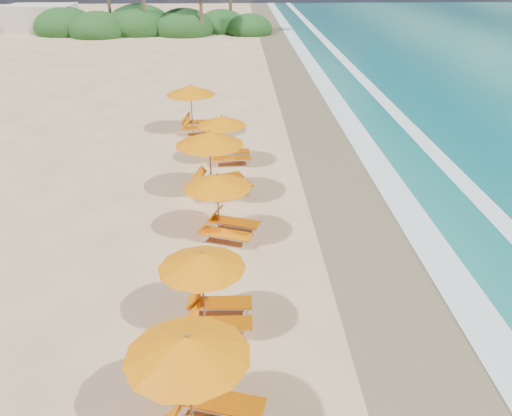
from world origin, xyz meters
TOP-DOWN VIEW (x-y plane):
  - ground at (0.00, 0.00)m, footprint 160.00×160.00m
  - wet_sand at (4.00, 0.00)m, footprint 4.00×160.00m
  - surf_foam at (6.70, 0.00)m, footprint 4.00×160.00m
  - station_1 at (-1.34, -7.29)m, footprint 2.97×2.89m
  - station_2 at (-1.27, -4.05)m, footprint 2.30×2.13m
  - station_3 at (-1.03, 0.41)m, footprint 2.82×2.77m
  - station_4 at (-1.36, 3.71)m, footprint 3.31×3.25m
  - station_5 at (-1.02, 7.00)m, footprint 2.38×2.22m
  - station_6 at (-2.60, 11.21)m, footprint 2.83×2.65m
  - treeline at (-9.94, 45.51)m, footprint 25.80×8.80m
  - beach_building at (-22.00, 48.00)m, footprint 7.00×5.00m

SIDE VIEW (x-z plane):
  - ground at x=0.00m, z-range 0.00..0.00m
  - wet_sand at x=4.00m, z-range 0.00..0.01m
  - surf_foam at x=6.70m, z-range 0.02..0.03m
  - treeline at x=-9.94m, z-range -3.87..5.86m
  - station_2 at x=-1.27m, z-range 0.13..2.26m
  - station_5 at x=-1.02m, z-range 0.13..2.27m
  - station_3 at x=-1.03m, z-range 0.13..2.33m
  - station_1 at x=-1.34m, z-range 0.14..2.51m
  - station_6 at x=-2.60m, z-range 0.15..2.64m
  - beach_building at x=-22.00m, z-range 0.00..2.80m
  - station_4 at x=-1.36m, z-range 0.16..2.73m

